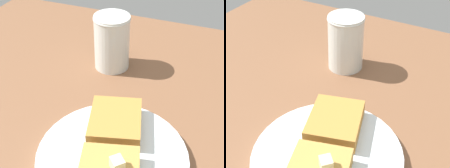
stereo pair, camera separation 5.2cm
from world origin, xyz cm
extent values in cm
cylinder|color=white|center=(8.91, 6.90, 2.80)|extent=(21.39, 21.39, 1.54)
torus|color=gray|center=(8.91, 6.90, 3.16)|extent=(21.39, 21.39, 0.80)
cube|color=#BE833A|center=(13.70, 8.26, 4.84)|extent=(10.60, 9.74, 2.55)
cube|color=beige|center=(4.94, 4.68, 6.95)|extent=(2.24, 2.23, 1.66)
cylinder|color=#552A0A|center=(31.60, 15.90, 5.60)|extent=(6.38, 6.38, 7.14)
cylinder|color=silver|center=(31.60, 15.90, 7.52)|extent=(6.93, 6.93, 10.98)
torus|color=silver|center=(31.60, 15.90, 12.56)|extent=(7.16, 7.16, 0.50)
camera|label=1|loc=(-17.99, -3.67, 37.77)|focal=50.00mm
camera|label=2|loc=(-15.80, -8.34, 37.77)|focal=50.00mm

